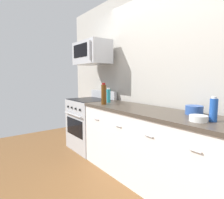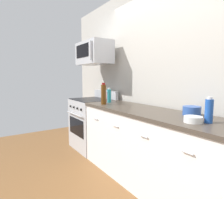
{
  "view_description": "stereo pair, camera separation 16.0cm",
  "coord_description": "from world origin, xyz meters",
  "px_view_note": "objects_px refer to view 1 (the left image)",
  "views": [
    {
      "loc": [
        1.49,
        -1.75,
        1.31
      ],
      "look_at": [
        -0.73,
        -0.05,
        0.99
      ],
      "focal_mm": 30.15,
      "sensor_mm": 36.0,
      "label": 1
    },
    {
      "loc": [
        1.59,
        -1.62,
        1.31
      ],
      "look_at": [
        -0.73,
        -0.05,
        0.99
      ],
      "focal_mm": 30.15,
      "sensor_mm": 36.0,
      "label": 2
    }
  ],
  "objects_px": {
    "bottle_wine_amber": "(104,94)",
    "bottle_hot_sauce_red": "(107,97)",
    "bowl_white_ceramic": "(198,118)",
    "bottle_soda_blue": "(214,110)",
    "microwave": "(92,53)",
    "bottle_dish_soap": "(108,96)",
    "range_oven": "(91,123)",
    "bowl_blue_mixing": "(194,110)"
  },
  "relations": [
    {
      "from": "microwave",
      "to": "range_oven",
      "type": "bearing_deg",
      "value": -90.29
    },
    {
      "from": "range_oven",
      "to": "bottle_dish_soap",
      "type": "height_order",
      "value": "bottle_dish_soap"
    },
    {
      "from": "bottle_hot_sauce_red",
      "to": "bottle_dish_soap",
      "type": "xyz_separation_m",
      "value": [
        0.09,
        -0.04,
        0.03
      ]
    },
    {
      "from": "range_oven",
      "to": "bottle_dish_soap",
      "type": "bearing_deg",
      "value": 1.05
    },
    {
      "from": "bottle_wine_amber",
      "to": "bottle_dish_soap",
      "type": "distance_m",
      "value": 0.24
    },
    {
      "from": "bottle_soda_blue",
      "to": "bottle_hot_sauce_red",
      "type": "bearing_deg",
      "value": 177.47
    },
    {
      "from": "range_oven",
      "to": "bottle_wine_amber",
      "type": "relative_size",
      "value": 3.36
    },
    {
      "from": "bottle_soda_blue",
      "to": "bowl_white_ceramic",
      "type": "relative_size",
      "value": 1.45
    },
    {
      "from": "bottle_soda_blue",
      "to": "bottle_dish_soap",
      "type": "height_order",
      "value": "bottle_dish_soap"
    },
    {
      "from": "bottle_dish_soap",
      "to": "bowl_white_ceramic",
      "type": "distance_m",
      "value": 1.56
    },
    {
      "from": "bottle_hot_sauce_red",
      "to": "bottle_soda_blue",
      "type": "bearing_deg",
      "value": -2.53
    },
    {
      "from": "microwave",
      "to": "bottle_soda_blue",
      "type": "relative_size",
      "value": 3.26
    },
    {
      "from": "microwave",
      "to": "bowl_white_ceramic",
      "type": "relative_size",
      "value": 4.71
    },
    {
      "from": "bottle_dish_soap",
      "to": "bowl_white_ceramic",
      "type": "bearing_deg",
      "value": -4.82
    },
    {
      "from": "bowl_white_ceramic",
      "to": "range_oven",
      "type": "bearing_deg",
      "value": 176.71
    },
    {
      "from": "microwave",
      "to": "bottle_wine_amber",
      "type": "xyz_separation_m",
      "value": [
        0.69,
        -0.22,
        -0.68
      ]
    },
    {
      "from": "bottle_wine_amber",
      "to": "bowl_white_ceramic",
      "type": "distance_m",
      "value": 1.42
    },
    {
      "from": "bottle_dish_soap",
      "to": "bottle_wine_amber",
      "type": "bearing_deg",
      "value": -53.68
    },
    {
      "from": "bottle_soda_blue",
      "to": "bottle_dish_soap",
      "type": "bearing_deg",
      "value": 178.85
    },
    {
      "from": "microwave",
      "to": "bottle_hot_sauce_red",
      "type": "bearing_deg",
      "value": 1.09
    },
    {
      "from": "bottle_dish_soap",
      "to": "bowl_white_ceramic",
      "type": "xyz_separation_m",
      "value": [
        1.55,
        -0.13,
        -0.08
      ]
    },
    {
      "from": "range_oven",
      "to": "bottle_soda_blue",
      "type": "height_order",
      "value": "bottle_soda_blue"
    },
    {
      "from": "bottle_wine_amber",
      "to": "bottle_soda_blue",
      "type": "xyz_separation_m",
      "value": [
        1.49,
        0.16,
        -0.04
      ]
    },
    {
      "from": "bottle_soda_blue",
      "to": "bottle_dish_soap",
      "type": "relative_size",
      "value": 0.99
    },
    {
      "from": "range_oven",
      "to": "bottle_soda_blue",
      "type": "bearing_deg",
      "value": -0.59
    },
    {
      "from": "bottle_wine_amber",
      "to": "bowl_white_ceramic",
      "type": "xyz_separation_m",
      "value": [
        1.41,
        0.06,
        -0.12
      ]
    },
    {
      "from": "bowl_blue_mixing",
      "to": "bottle_hot_sauce_red",
      "type": "bearing_deg",
      "value": -175.52
    },
    {
      "from": "bowl_white_ceramic",
      "to": "bottle_dish_soap",
      "type": "bearing_deg",
      "value": 175.18
    },
    {
      "from": "bottle_soda_blue",
      "to": "bowl_blue_mixing",
      "type": "bearing_deg",
      "value": 146.41
    },
    {
      "from": "bottle_wine_amber",
      "to": "bowl_white_ceramic",
      "type": "relative_size",
      "value": 2.01
    },
    {
      "from": "range_oven",
      "to": "bowl_white_ceramic",
      "type": "height_order",
      "value": "range_oven"
    },
    {
      "from": "bottle_wine_amber",
      "to": "bottle_dish_soap",
      "type": "height_order",
      "value": "bottle_wine_amber"
    },
    {
      "from": "bottle_soda_blue",
      "to": "bowl_white_ceramic",
      "type": "xyz_separation_m",
      "value": [
        -0.08,
        -0.1,
        -0.08
      ]
    },
    {
      "from": "microwave",
      "to": "bowl_blue_mixing",
      "type": "bearing_deg",
      "value": 3.66
    },
    {
      "from": "bottle_wine_amber",
      "to": "bottle_hot_sauce_red",
      "type": "bearing_deg",
      "value": 134.62
    },
    {
      "from": "bowl_blue_mixing",
      "to": "microwave",
      "type": "bearing_deg",
      "value": -176.34
    },
    {
      "from": "bottle_hot_sauce_red",
      "to": "bottle_wine_amber",
      "type": "bearing_deg",
      "value": -45.38
    },
    {
      "from": "bottle_dish_soap",
      "to": "bowl_blue_mixing",
      "type": "bearing_deg",
      "value": 6.61
    },
    {
      "from": "bottle_hot_sauce_red",
      "to": "bowl_white_ceramic",
      "type": "bearing_deg",
      "value": -6.07
    },
    {
      "from": "range_oven",
      "to": "microwave",
      "type": "height_order",
      "value": "microwave"
    },
    {
      "from": "bottle_soda_blue",
      "to": "bottle_hot_sauce_red",
      "type": "relative_size",
      "value": 1.3
    },
    {
      "from": "bottle_wine_amber",
      "to": "bottle_hot_sauce_red",
      "type": "relative_size",
      "value": 1.81
    }
  ]
}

